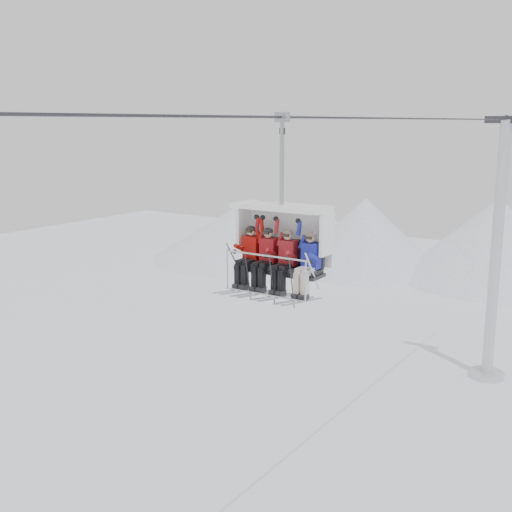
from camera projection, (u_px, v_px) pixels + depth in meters
The scene contains 7 objects.
lift_tower_right at pixel (495, 270), 32.63m from camera, with size 2.00×1.80×13.48m.
haul_cable at pixel (256, 117), 13.14m from camera, with size 0.06×0.06×50.00m, color #302F35.
chairlift_carrier at pixel (284, 236), 14.63m from camera, with size 2.25×1.17×3.98m.
skier_far_left at pixel (249, 254), 14.89m from camera, with size 0.39×1.69×1.55m.
skier_center_left at pixel (266, 256), 14.63m from camera, with size 0.39×1.69×1.55m.
skier_center_right at pixel (286, 259), 14.35m from camera, with size 0.39×1.69×1.55m.
skier_far_right at pixel (308, 262), 14.04m from camera, with size 0.39×1.69×1.55m.
Camera 1 is at (7.44, -11.21, 13.21)m, focal length 45.00 mm.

